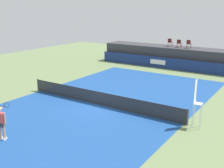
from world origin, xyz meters
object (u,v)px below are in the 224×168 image
umpire_chair (196,100)px  tennis_ball (133,93)px  net_post_near (38,85)px  spectator_chair_far_left (170,42)px  net_post_far (188,117)px  spectator_chair_left (179,43)px  tennis_player (1,122)px  spectator_chair_center (189,44)px

umpire_chair → tennis_ball: 7.17m
net_post_near → tennis_ball: size_ratio=14.71×
spectator_chair_far_left → tennis_ball: bearing=-81.0°
spectator_chair_far_left → umpire_chair: size_ratio=0.32×
tennis_ball → net_post_far: bearing=-32.2°
spectator_chair_left → tennis_player: size_ratio=0.50×
tennis_player → net_post_near: bearing=125.8°
spectator_chair_far_left → net_post_far: bearing=-64.0°
tennis_player → tennis_ball: size_ratio=26.03×
spectator_chair_far_left → spectator_chair_center: same height
spectator_chair_left → spectator_chair_center: (1.03, 0.19, 0.00)m
umpire_chair → net_post_near: bearing=180.0°
tennis_player → tennis_ball: tennis_player is taller
spectator_chair_far_left → tennis_player: (0.15, -22.39, -1.73)m
spectator_chair_left → tennis_player: 22.10m
net_post_near → tennis_player: 8.65m
spectator_chair_left → tennis_ball: bearing=-86.7°
spectator_chair_center → tennis_ball: size_ratio=13.06×
spectator_chair_far_left → spectator_chair_center: 2.25m
spectator_chair_left → net_post_far: size_ratio=0.89×
spectator_chair_left → tennis_player: bearing=-92.8°
spectator_chair_left → net_post_near: spectator_chair_left is taller
spectator_chair_far_left → spectator_chair_left: same height
umpire_chair → net_post_far: bearing=178.8°
umpire_chair → net_post_near: (-12.82, 0.01, -1.09)m
umpire_chair → spectator_chair_center: bearing=110.5°
spectator_chair_far_left → net_post_near: spectator_chair_far_left is taller
net_post_far → tennis_ball: bearing=147.8°
net_post_near → net_post_far: 12.40m
spectator_chair_left → tennis_ball: spectator_chair_left is taller
umpire_chair → net_post_far: 1.16m
spectator_chair_center → net_post_near: size_ratio=0.89×
tennis_player → tennis_ball: bearing=80.7°
spectator_chair_left → spectator_chair_center: bearing=10.7°
spectator_chair_far_left → spectator_chair_left: (1.21, -0.38, 0.00)m
spectator_chair_far_left → net_post_far: spectator_chair_far_left is taller
spectator_chair_left → net_post_far: spectator_chair_left is taller
spectator_chair_far_left → tennis_player: bearing=-89.6°
spectator_chair_left → umpire_chair: bearing=-66.0°
spectator_chair_center → net_post_far: spectator_chair_center is taller
spectator_chair_far_left → umpire_chair: (7.91, -15.40, -1.11)m
spectator_chair_center → tennis_ball: (-0.36, -11.67, -2.66)m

